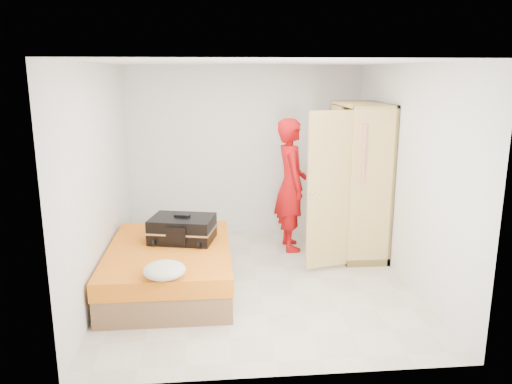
{
  "coord_description": "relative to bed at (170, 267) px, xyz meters",
  "views": [
    {
      "loc": [
        -0.55,
        -5.69,
        2.5
      ],
      "look_at": [
        0.03,
        0.51,
        1.0
      ],
      "focal_mm": 35.0,
      "sensor_mm": 36.0,
      "label": 1
    }
  ],
  "objects": [
    {
      "name": "room",
      "position": [
        1.05,
        0.09,
        1.05
      ],
      "size": [
        4.0,
        4.02,
        2.6
      ],
      "color": "beige",
      "rests_on": "ground"
    },
    {
      "name": "round_cushion",
      "position": [
        0.03,
        -0.9,
        0.33
      ],
      "size": [
        0.42,
        0.42,
        0.16
      ],
      "primitive_type": "ellipsoid",
      "color": "silver",
      "rests_on": "bed"
    },
    {
      "name": "person",
      "position": [
        1.64,
        1.23,
        0.69
      ],
      "size": [
        0.5,
        0.72,
        1.88
      ],
      "primitive_type": "imported",
      "rotation": [
        0.0,
        0.0,
        1.64
      ],
      "color": "#BB0D0B",
      "rests_on": "ground"
    },
    {
      "name": "bed",
      "position": [
        0.0,
        0.0,
        0.0
      ],
      "size": [
        1.42,
        2.02,
        0.5
      ],
      "color": "brown",
      "rests_on": "ground"
    },
    {
      "name": "wardrobe",
      "position": [
        2.5,
        0.94,
        0.75
      ],
      "size": [
        1.16,
        1.33,
        2.1
      ],
      "color": "#D8B469",
      "rests_on": "ground"
    },
    {
      "name": "suitcase",
      "position": [
        0.15,
        0.23,
        0.4
      ],
      "size": [
        0.86,
        0.71,
        0.33
      ],
      "rotation": [
        0.0,
        0.0,
        -0.23
      ],
      "color": "black",
      "rests_on": "bed"
    },
    {
      "name": "pillow",
      "position": [
        -0.01,
        0.85,
        0.29
      ],
      "size": [
        0.51,
        0.27,
        0.09
      ],
      "primitive_type": "cube",
      "rotation": [
        0.0,
        0.0,
        0.02
      ],
      "color": "silver",
      "rests_on": "bed"
    }
  ]
}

